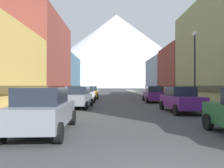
% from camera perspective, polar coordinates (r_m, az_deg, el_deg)
% --- Properties ---
extents(sidewalk_left, '(2.50, 100.00, 0.15)m').
position_cam_1_polar(sidewalk_left, '(39.53, -8.11, -3.01)').
color(sidewalk_left, gray).
rests_on(sidewalk_left, ground).
extents(sidewalk_right, '(2.50, 100.00, 0.15)m').
position_cam_1_polar(sidewalk_right, '(39.91, 10.01, -2.98)').
color(sidewalk_right, gray).
rests_on(sidewalk_right, ground).
extents(storefront_left_2, '(6.83, 13.46, 10.74)m').
position_cam_1_polar(storefront_left_2, '(30.20, -19.32, 5.94)').
color(storefront_left_2, brown).
rests_on(storefront_left_2, ground).
extents(storefront_left_3, '(6.70, 11.57, 7.46)m').
position_cam_1_polar(storefront_left_3, '(42.20, -13.78, 1.94)').
color(storefront_left_3, slate).
rests_on(storefront_left_3, ground).
extents(storefront_right_2, '(9.67, 9.68, 7.95)m').
position_cam_1_polar(storefront_right_2, '(35.87, 21.19, 2.75)').
color(storefront_right_2, brown).
rests_on(storefront_right_2, ground).
extents(storefront_right_3, '(8.84, 12.72, 7.65)m').
position_cam_1_polar(storefront_right_3, '(46.72, 15.36, 1.83)').
color(storefront_right_3, '#99A5B2').
rests_on(storefront_right_3, ground).
extents(car_left_0, '(2.19, 4.46, 1.78)m').
position_cam_1_polar(car_left_0, '(8.88, -17.76, -6.58)').
color(car_left_0, slate).
rests_on(car_left_0, ground).
extents(car_left_1, '(2.25, 4.48, 1.78)m').
position_cam_1_polar(car_left_1, '(18.10, -8.98, -3.45)').
color(car_left_1, slate).
rests_on(car_left_1, ground).
extents(car_left_2, '(2.19, 4.46, 1.78)m').
position_cam_1_polar(car_left_2, '(24.55, -6.82, -2.66)').
color(car_left_2, silver).
rests_on(car_left_2, ground).
extents(car_left_3, '(2.25, 4.48, 1.78)m').
position_cam_1_polar(car_left_3, '(30.91, -5.57, -2.20)').
color(car_left_3, '#B28419').
rests_on(car_left_3, ground).
extents(car_right_1, '(2.15, 4.44, 1.78)m').
position_cam_1_polar(car_right_1, '(15.76, 17.84, -3.88)').
color(car_right_1, '#591E72').
rests_on(car_right_1, ground).
extents(car_right_2, '(2.21, 4.47, 1.78)m').
position_cam_1_polar(car_right_2, '(24.49, 11.05, -2.66)').
color(car_right_2, '#591E72').
rests_on(car_right_2, ground).
extents(potted_plant_0, '(0.52, 0.52, 0.80)m').
position_cam_1_polar(potted_plant_0, '(16.15, -21.84, -4.95)').
color(potted_plant_0, brown).
rests_on(potted_plant_0, sidewalk_left).
extents(pedestrian_0, '(0.36, 0.36, 1.64)m').
position_cam_1_polar(pedestrian_0, '(25.57, -12.14, -2.55)').
color(pedestrian_0, '#333338').
rests_on(pedestrian_0, sidewalk_left).
extents(pedestrian_1, '(0.36, 0.36, 1.74)m').
position_cam_1_polar(pedestrian_1, '(30.82, 13.25, -2.09)').
color(pedestrian_1, maroon).
rests_on(pedestrian_1, sidewalk_right).
extents(streetlamp_right, '(0.36, 0.36, 5.86)m').
position_cam_1_polar(streetlamp_right, '(17.72, 21.13, 6.51)').
color(streetlamp_right, black).
rests_on(streetlamp_right, sidewalk_right).
extents(mountain_backdrop, '(222.94, 222.94, 89.63)m').
position_cam_1_polar(mountain_backdrop, '(267.78, 1.13, 8.80)').
color(mountain_backdrop, silver).
rests_on(mountain_backdrop, ground).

